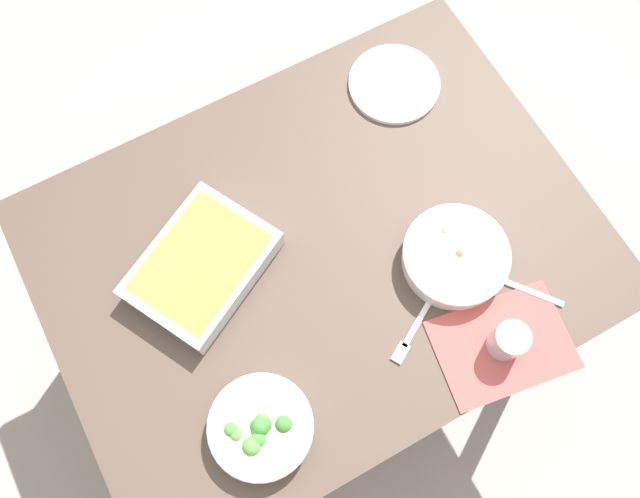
{
  "coord_description": "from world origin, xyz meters",
  "views": [
    {
      "loc": [
        0.22,
        0.41,
        2.07
      ],
      "look_at": [
        0.0,
        0.0,
        0.74
      ],
      "focal_mm": 35.93,
      "sensor_mm": 36.0,
      "label": 1
    }
  ],
  "objects": [
    {
      "name": "broccoli_bowl",
      "position": [
        0.29,
        0.28,
        0.77
      ],
      "size": [
        0.21,
        0.21,
        0.07
      ],
      "color": "white",
      "rests_on": "dining_table"
    },
    {
      "name": "spoon_by_stew",
      "position": [
        -0.32,
        0.27,
        0.74
      ],
      "size": [
        0.12,
        0.15,
        0.01
      ],
      "color": "silver",
      "rests_on": "dining_table"
    },
    {
      "name": "baking_dish",
      "position": [
        0.24,
        -0.08,
        0.77
      ],
      "size": [
        0.37,
        0.33,
        0.06
      ],
      "color": "silver",
      "rests_on": "dining_table"
    },
    {
      "name": "dining_table",
      "position": [
        0.0,
        0.0,
        0.65
      ],
      "size": [
        1.2,
        0.9,
        0.74
      ],
      "color": "#4C3D33",
      "rests_on": "ground_plane"
    },
    {
      "name": "placemat",
      "position": [
        -0.23,
        0.37,
        0.74
      ],
      "size": [
        0.31,
        0.24,
        0.0
      ],
      "primitive_type": "cube",
      "rotation": [
        0.0,
        0.0,
        -0.16
      ],
      "color": "#B24C47",
      "rests_on": "dining_table"
    },
    {
      "name": "fork_on_table",
      "position": [
        -0.08,
        0.26,
        0.74
      ],
      "size": [
        0.16,
        0.1,
        0.01
      ],
      "color": "silver",
      "rests_on": "dining_table"
    },
    {
      "name": "ground_plane",
      "position": [
        0.0,
        0.0,
        0.0
      ],
      "size": [
        6.0,
        6.0,
        0.0
      ],
      "primitive_type": "plane",
      "color": "#9E9389"
    },
    {
      "name": "side_plate",
      "position": [
        -0.36,
        -0.28,
        0.75
      ],
      "size": [
        0.22,
        0.22,
        0.01
      ],
      "primitive_type": "cylinder",
      "color": "white",
      "rests_on": "dining_table"
    },
    {
      "name": "stew_bowl",
      "position": [
        -0.24,
        0.16,
        0.77
      ],
      "size": [
        0.23,
        0.23,
        0.06
      ],
      "color": "white",
      "rests_on": "dining_table"
    },
    {
      "name": "drink_cup",
      "position": [
        -0.23,
        0.37,
        0.78
      ],
      "size": [
        0.07,
        0.07,
        0.08
      ],
      "color": "#B2BCC6",
      "rests_on": "dining_table"
    }
  ]
}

